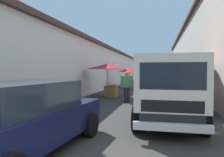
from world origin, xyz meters
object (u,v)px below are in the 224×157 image
(delivery_truck, at_px, (168,92))
(vendor_by_crates, at_px, (154,81))
(fruit_stall_near_right, at_px, (108,70))
(vendor_in_shade, at_px, (127,85))
(fruit_stall_near_left, at_px, (130,72))
(hatchback_car, at_px, (24,117))
(fruit_stall_far_right, at_px, (177,65))

(delivery_truck, xyz_separation_m, vendor_by_crates, (9.29, 0.70, -0.11))
(fruit_stall_near_right, distance_m, vendor_in_shade, 2.80)
(fruit_stall_near_right, bearing_deg, vendor_in_shade, -143.87)
(fruit_stall_near_left, distance_m, hatchback_car, 15.72)
(fruit_stall_near_left, height_order, vendor_by_crates, fruit_stall_near_left)
(hatchback_car, bearing_deg, fruit_stall_far_right, -29.73)
(fruit_stall_far_right, bearing_deg, delivery_truck, 171.44)
(fruit_stall_near_left, distance_m, fruit_stall_far_right, 10.39)
(hatchback_car, distance_m, vendor_in_shade, 7.10)
(vendor_in_shade, bearing_deg, fruit_stall_near_right, 36.13)
(fruit_stall_near_right, distance_m, hatchback_car, 9.29)
(delivery_truck, bearing_deg, vendor_in_shade, 24.27)
(fruit_stall_near_left, relative_size, fruit_stall_far_right, 0.83)
(fruit_stall_far_right, height_order, hatchback_car, fruit_stall_far_right)
(vendor_by_crates, bearing_deg, hatchback_car, 169.56)
(fruit_stall_near_left, bearing_deg, hatchback_car, -179.27)
(fruit_stall_near_right, bearing_deg, vendor_by_crates, -46.04)
(fruit_stall_near_left, relative_size, fruit_stall_near_right, 0.83)
(vendor_in_shade, bearing_deg, delivery_truck, -155.73)
(fruit_stall_far_right, height_order, vendor_by_crates, fruit_stall_far_right)
(fruit_stall_far_right, distance_m, fruit_stall_near_right, 5.20)
(fruit_stall_near_right, bearing_deg, fruit_stall_near_left, -3.95)
(fruit_stall_far_right, xyz_separation_m, vendor_by_crates, (6.00, 1.20, -1.00))
(hatchback_car, bearing_deg, delivery_truck, -47.43)
(delivery_truck, xyz_separation_m, vendor_in_shade, (4.36, 1.97, -0.09))
(vendor_by_crates, relative_size, vendor_in_shade, 0.98)
(fruit_stall_near_left, xyz_separation_m, vendor_in_shade, (-8.66, -1.14, -0.62))
(fruit_stall_near_right, height_order, delivery_truck, fruit_stall_near_right)
(fruit_stall_far_right, distance_m, vendor_by_crates, 6.20)
(hatchback_car, xyz_separation_m, delivery_truck, (2.67, -2.91, 0.30))
(fruit_stall_near_left, xyz_separation_m, vendor_by_crates, (-3.74, -2.40, -0.64))
(fruit_stall_near_left, distance_m, vendor_in_shade, 8.76)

